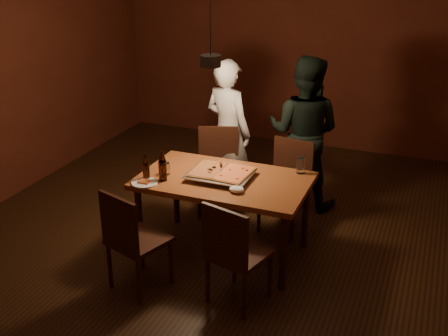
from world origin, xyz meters
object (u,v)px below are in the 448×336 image
at_px(chair_near_right, 233,246).
at_px(pendant_lamp, 211,60).
at_px(chair_far_right, 288,177).
at_px(chair_near_left, 130,233).
at_px(chair_far_left, 218,162).
at_px(beer_bottle_b, 162,166).
at_px(diner_white, 228,132).
at_px(diner_dark, 304,132).
at_px(beer_bottle_a, 146,167).
at_px(pizza_tray, 221,175).
at_px(plate_slice, 145,183).
at_px(dining_table, 224,186).

xyz_separation_m(chair_near_right, pendant_lamp, (-0.55, 0.90, 1.22)).
xyz_separation_m(chair_far_right, chair_near_left, (-0.87, -1.57, 0.00)).
height_order(chair_far_left, beer_bottle_b, beer_bottle_b).
relative_size(diner_white, diner_dark, 0.97).
bearing_deg(chair_far_left, beer_bottle_a, 58.47).
relative_size(pizza_tray, plate_slice, 2.42).
height_order(pizza_tray, diner_white, diner_white).
bearing_deg(diner_white, pendant_lamp, 121.82).
bearing_deg(chair_far_right, chair_near_left, 69.91).
bearing_deg(dining_table, pizza_tray, 175.40).
relative_size(dining_table, chair_near_right, 2.89).
height_order(chair_near_right, pizza_tray, chair_near_right).
bearing_deg(chair_near_right, dining_table, 132.42).
height_order(beer_bottle_a, beer_bottle_b, beer_bottle_b).
relative_size(chair_near_left, beer_bottle_b, 1.93).
bearing_deg(beer_bottle_a, pizza_tray, 24.79).
distance_m(dining_table, chair_far_left, 0.93).
bearing_deg(chair_near_right, chair_far_right, 104.69).
relative_size(chair_near_right, plate_slice, 2.28).
bearing_deg(dining_table, diner_dark, 73.17).
xyz_separation_m(chair_far_left, diner_dark, (0.79, 0.47, 0.28)).
height_order(beer_bottle_a, diner_white, diner_white).
bearing_deg(chair_far_left, pizza_tray, 94.29).
bearing_deg(pizza_tray, beer_bottle_b, -156.54).
height_order(chair_near_right, diner_dark, diner_dark).
distance_m(chair_near_right, diner_white, 2.00).
relative_size(chair_far_right, beer_bottle_b, 1.76).
distance_m(beer_bottle_a, beer_bottle_b, 0.15).
height_order(dining_table, chair_near_right, chair_near_right).
xyz_separation_m(dining_table, plate_slice, (-0.60, -0.36, 0.08)).
bearing_deg(chair_far_right, chair_near_right, 97.79).
xyz_separation_m(pizza_tray, beer_bottle_b, (-0.45, -0.24, 0.11)).
relative_size(beer_bottle_b, pendant_lamp, 0.25).
bearing_deg(chair_near_left, diner_dark, 86.24).
relative_size(chair_far_right, diner_dark, 0.30).
bearing_deg(diner_dark, plate_slice, 61.62).
distance_m(chair_near_left, plate_slice, 0.54).
height_order(dining_table, chair_near_left, chair_near_left).
height_order(pizza_tray, pendant_lamp, pendant_lamp).
distance_m(chair_near_left, beer_bottle_a, 0.67).
bearing_deg(beer_bottle_b, diner_white, 86.16).
bearing_deg(diner_white, chair_far_left, 108.94).
bearing_deg(chair_near_right, chair_near_left, -156.69).
relative_size(pizza_tray, beer_bottle_b, 2.00).
relative_size(chair_far_right, chair_near_right, 0.93).
bearing_deg(diner_dark, chair_far_right, 92.74).
height_order(pizza_tray, beer_bottle_a, beer_bottle_a).
bearing_deg(pizza_tray, chair_far_right, 54.86).
distance_m(chair_far_right, beer_bottle_a, 1.47).
distance_m(chair_far_right, pendant_lamp, 1.47).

